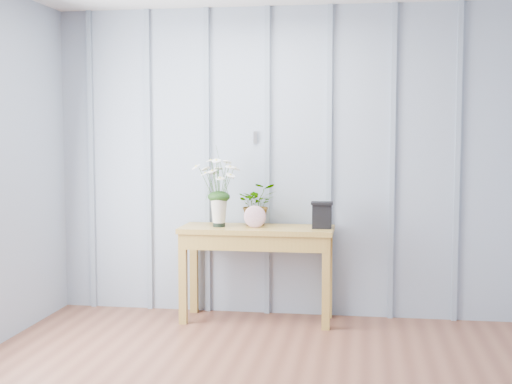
% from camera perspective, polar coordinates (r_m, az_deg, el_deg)
% --- Properties ---
extents(room_shell, '(4.00, 4.50, 2.50)m').
position_cam_1_polar(room_shell, '(4.47, 1.80, 11.13)').
color(room_shell, '#95A3B7').
rests_on(room_shell, ground).
extents(sideboard, '(1.20, 0.45, 0.75)m').
position_cam_1_polar(sideboard, '(5.62, 0.08, -3.97)').
color(sideboard, olive).
rests_on(sideboard, ground).
extents(daisy_vase, '(0.43, 0.33, 0.61)m').
position_cam_1_polar(daisy_vase, '(5.59, -3.00, 1.12)').
color(daisy_vase, black).
rests_on(daisy_vase, sideboard).
extents(spider_plant, '(0.37, 0.34, 0.34)m').
position_cam_1_polar(spider_plant, '(5.70, 0.07, -0.96)').
color(spider_plant, black).
rests_on(spider_plant, sideboard).
extents(felt_disc_vessel, '(0.18, 0.05, 0.17)m').
position_cam_1_polar(felt_disc_vessel, '(5.54, -0.09, -1.99)').
color(felt_disc_vessel, '#8C4469').
rests_on(felt_disc_vessel, sideboard).
extents(carved_box, '(0.17, 0.14, 0.21)m').
position_cam_1_polar(carved_box, '(5.54, 5.30, -1.83)').
color(carved_box, black).
rests_on(carved_box, sideboard).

